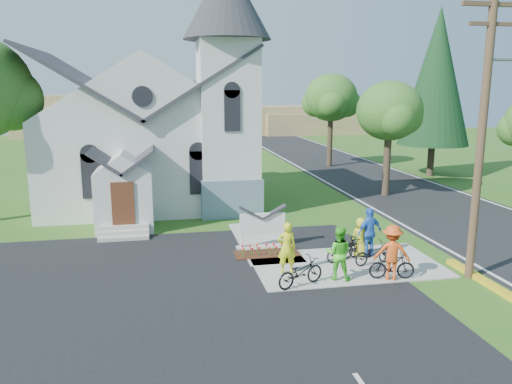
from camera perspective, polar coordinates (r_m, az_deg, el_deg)
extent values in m
plane|color=#305F1B|center=(18.49, 6.48, -9.17)|extent=(120.00, 120.00, 0.00)
cube|color=black|center=(15.96, -16.55, -13.07)|extent=(20.00, 16.00, 0.02)
cube|color=black|center=(35.58, 14.66, 0.74)|extent=(8.00, 90.00, 0.02)
cube|color=#A19C91|center=(19.40, 10.31, -8.19)|extent=(7.00, 4.00, 0.05)
cube|color=silver|center=(29.73, -12.30, 3.61)|extent=(11.00, 9.00, 5.00)
cube|color=slate|center=(26.97, -3.12, -0.19)|extent=(3.20, 3.20, 2.00)
cube|color=silver|center=(26.47, -3.20, 7.24)|extent=(3.00, 3.00, 9.00)
cube|color=silver|center=(24.36, -14.77, -0.91)|extent=(2.60, 2.40, 2.80)
cube|color=#542A18|center=(23.14, -14.97, -1.32)|extent=(1.00, 0.10, 2.00)
cube|color=#A19C91|center=(21.10, 0.73, -6.26)|extent=(2.20, 0.40, 0.10)
cube|color=white|center=(20.80, -1.57, -5.09)|extent=(0.12, 0.12, 1.00)
cube|color=white|center=(21.14, 3.00, -4.83)|extent=(0.12, 0.12, 1.00)
cube|color=white|center=(20.82, 0.74, -3.64)|extent=(1.90, 0.14, 0.90)
cube|color=#33190E|center=(20.27, 1.25, -7.08)|extent=(2.60, 1.10, 0.07)
cylinder|color=#402E20|center=(18.39, 24.36, 5.79)|extent=(0.28, 0.28, 10.00)
cube|color=#402E20|center=(18.51, 25.52, 18.81)|extent=(2.20, 0.14, 0.14)
cube|color=#402E20|center=(18.43, 25.35, 16.97)|extent=(1.60, 0.12, 0.12)
cylinder|color=#372A1E|center=(31.94, 14.72, 3.18)|extent=(0.44, 0.44, 4.05)
ellipsoid|color=#2D5A1E|center=(31.64, 15.03, 8.96)|extent=(4.00, 4.00, 3.60)
cylinder|color=#372A1E|center=(43.12, 8.44, 5.88)|extent=(0.44, 0.44, 4.50)
ellipsoid|color=#2D5A1E|center=(42.90, 8.59, 10.63)|extent=(4.40, 4.40, 3.96)
cylinder|color=#372A1E|center=(40.34, 19.34, 3.44)|extent=(0.50, 0.50, 2.40)
cone|color=black|center=(39.99, 19.95, 12.26)|extent=(5.20, 5.20, 10.00)
cube|color=olive|center=(73.46, -2.19, 8.19)|extent=(60.00, 8.00, 4.00)
cube|color=olive|center=(74.69, -14.79, 8.49)|extent=(30.00, 6.00, 5.60)
cube|color=olive|center=(75.72, 10.22, 7.74)|extent=(25.00, 6.00, 3.00)
imported|color=#D1D919|center=(18.00, 3.53, -6.36)|extent=(0.70, 0.47, 1.88)
imported|color=black|center=(17.00, 5.11, -9.12)|extent=(1.95, 1.32, 0.97)
imported|color=#43CE26|center=(17.61, 9.40, -6.91)|extent=(1.12, 1.01, 1.88)
imported|color=black|center=(20.07, 11.44, -6.10)|extent=(1.58, 0.76, 0.91)
imported|color=blue|center=(20.16, 12.83, -4.49)|extent=(1.25, 0.82, 1.98)
imported|color=black|center=(19.67, 10.01, -6.41)|extent=(1.84, 1.24, 0.92)
imported|color=#D94D18|center=(17.99, 15.28, -6.67)|extent=(1.43, 1.11, 1.94)
imported|color=black|center=(18.16, 15.26, -8.14)|extent=(1.65, 0.75, 0.96)
imported|color=gold|center=(20.18, 11.87, -5.04)|extent=(0.77, 0.50, 1.57)
imported|color=black|center=(19.46, 13.25, -6.83)|extent=(1.73, 0.95, 0.86)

